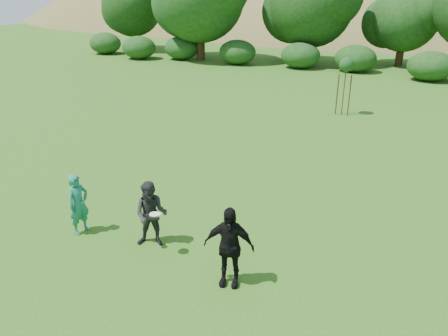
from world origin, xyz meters
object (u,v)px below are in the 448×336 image
Objects in this scene: player_grey at (151,214)px; sapling at (346,66)px; player_black at (229,247)px; player_teal at (79,204)px.

player_grey is 14.32m from sapling.
player_black reaches higher than player_grey.
player_teal is at bearing -106.20° from sapling.
player_teal is 0.57× the size of sapling.
sapling is at bearing 62.67° from player_grey.
sapling is at bearing 77.94° from player_black.
sapling is at bearing -5.78° from player_teal.
player_teal is at bearing 168.09° from player_grey.
player_black is at bearing -84.63° from player_teal.
player_teal is 0.88× the size of player_black.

